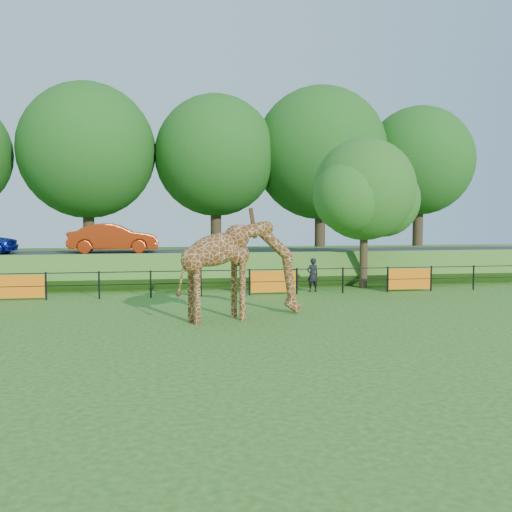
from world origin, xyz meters
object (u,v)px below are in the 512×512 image
object	(u,v)px
car_red	(114,238)
giraffe	(242,270)
visitor	(313,275)
tree_east	(366,193)

from	to	relation	value
car_red	giraffe	bearing A→B (deg)	-157.25
visitor	car_red	bearing A→B (deg)	-45.18
car_red	tree_east	size ratio (longest dim) A/B	0.65
giraffe	car_red	bearing A→B (deg)	92.79
car_red	visitor	bearing A→B (deg)	-123.15
giraffe	tree_east	xyz separation A→B (m)	(6.66, 6.82, 2.72)
giraffe	car_red	size ratio (longest dim) A/B	0.99
giraffe	tree_east	distance (m)	9.91
giraffe	visitor	distance (m)	7.08
car_red	visitor	xyz separation A→B (m)	(8.76, -5.73, -1.42)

